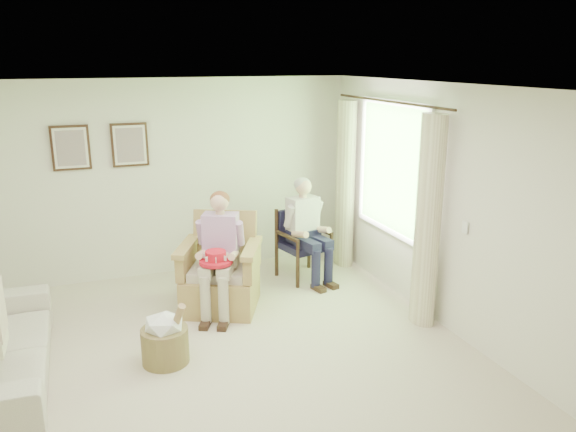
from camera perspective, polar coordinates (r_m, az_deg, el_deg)
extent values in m
plane|color=#C0B19A|center=(5.51, -6.62, -15.36)|extent=(5.50, 5.50, 0.00)
cube|color=silver|center=(7.58, -12.15, 3.71)|extent=(5.00, 0.04, 2.60)
cube|color=silver|center=(2.64, 8.53, -20.09)|extent=(5.00, 0.04, 2.60)
cube|color=silver|center=(6.03, 16.61, 0.33)|extent=(0.04, 5.50, 2.60)
cube|color=white|center=(4.73, -7.63, 12.76)|extent=(5.00, 5.50, 0.02)
cube|color=#2D6B23|center=(6.92, 10.60, 4.78)|extent=(0.02, 1.40, 1.50)
cube|color=white|center=(6.81, 10.86, 11.22)|extent=(0.04, 1.52, 0.06)
cube|color=white|center=(7.10, 10.21, -1.41)|extent=(0.04, 1.52, 0.06)
cylinder|color=#382114|center=(6.77, 10.20, 11.39)|extent=(0.03, 2.50, 0.03)
cylinder|color=beige|center=(6.14, 14.01, -0.66)|extent=(0.34, 0.34, 2.30)
cylinder|color=beige|center=(7.77, 5.83, 3.15)|extent=(0.34, 0.34, 2.30)
cube|color=#382114|center=(7.39, -21.21, 6.48)|extent=(0.45, 0.03, 0.55)
cube|color=silver|center=(7.37, -21.21, 6.45)|extent=(0.39, 0.01, 0.49)
cube|color=tan|center=(7.36, -21.21, 6.44)|extent=(0.33, 0.01, 0.43)
cube|color=#382114|center=(7.42, -15.78, 6.98)|extent=(0.45, 0.03, 0.55)
cube|color=silver|center=(7.39, -15.76, 6.96)|extent=(0.39, 0.01, 0.49)
cube|color=tan|center=(7.39, -15.76, 6.95)|extent=(0.33, 0.01, 0.43)
cube|color=tan|center=(6.67, -6.83, -7.53)|extent=(0.82, 0.79, 0.43)
cube|color=beige|center=(6.54, -6.84, -5.49)|extent=(0.63, 0.61, 0.10)
cube|color=tan|center=(6.78, -7.68, -2.10)|extent=(0.75, 0.23, 0.64)
cube|color=tan|center=(6.45, -10.19, -4.86)|extent=(0.10, 0.73, 0.31)
cube|color=tan|center=(6.62, -3.76, -4.10)|extent=(0.10, 0.73, 0.31)
cylinder|color=black|center=(7.21, 0.37, -5.74)|extent=(0.05, 0.05, 0.39)
cylinder|color=black|center=(7.40, 4.25, -5.18)|extent=(0.05, 0.05, 0.39)
cylinder|color=black|center=(7.64, -0.98, -4.46)|extent=(0.05, 0.05, 0.39)
cylinder|color=black|center=(7.83, 2.71, -3.97)|extent=(0.05, 0.05, 0.39)
cube|color=#1A1835|center=(7.43, 1.60, -3.08)|extent=(0.52, 0.50, 0.09)
cube|color=#1A1835|center=(7.57, 0.92, -0.81)|extent=(0.48, 0.06, 0.45)
cube|color=#BEB299|center=(6.48, -6.88, -4.17)|extent=(0.40, 0.26, 0.16)
cube|color=#C08DC8|center=(6.41, -7.01, -1.76)|extent=(0.39, 0.24, 0.46)
sphere|color=#DDAD8E|center=(6.30, -7.10, 1.43)|extent=(0.21, 0.21, 0.21)
ellipsoid|color=brown|center=(6.32, -7.16, 1.70)|extent=(0.22, 0.22, 0.18)
cube|color=#BEB299|center=(6.28, -7.26, -5.34)|extent=(0.14, 0.44, 0.13)
cube|color=#BEB299|center=(6.32, -5.49, -5.13)|extent=(0.14, 0.44, 0.13)
cylinder|color=#BEB299|center=(6.21, -6.72, -8.47)|extent=(0.12, 0.12, 0.54)
cylinder|color=#BEB299|center=(6.25, -4.93, -8.23)|extent=(0.12, 0.12, 0.54)
cube|color=#1B1938|center=(7.39, 1.61, -1.94)|extent=(0.40, 0.26, 0.16)
cube|color=silver|center=(7.32, 1.56, 0.19)|extent=(0.39, 0.24, 0.46)
sphere|color=#DDAD8E|center=(7.23, 1.62, 3.00)|extent=(0.21, 0.21, 0.21)
ellipsoid|color=#B7B2AD|center=(7.24, 1.54, 3.23)|extent=(0.22, 0.22, 0.18)
cube|color=#1B1938|center=(7.17, 1.53, -2.91)|extent=(0.14, 0.44, 0.13)
cube|color=#1B1938|center=(7.25, 3.00, -2.73)|extent=(0.14, 0.44, 0.13)
cylinder|color=#1B1938|center=(7.09, 2.14, -5.43)|extent=(0.12, 0.12, 0.49)
cylinder|color=#1B1938|center=(7.17, 3.62, -5.21)|extent=(0.12, 0.12, 0.49)
cylinder|color=red|center=(6.21, -7.33, -4.60)|extent=(0.37, 0.37, 0.04)
cylinder|color=red|center=(6.19, -7.35, -4.08)|extent=(0.23, 0.23, 0.12)
cube|color=white|center=(6.21, -6.28, -3.96)|extent=(0.05, 0.01, 0.05)
cube|color=white|center=(6.29, -6.90, -3.74)|extent=(0.03, 0.04, 0.05)
cube|color=white|center=(6.29, -7.84, -3.77)|extent=(0.02, 0.05, 0.05)
cube|color=white|center=(6.21, -8.43, -4.04)|extent=(0.04, 0.03, 0.05)
cube|color=white|center=(6.12, -8.22, -4.35)|extent=(0.04, 0.03, 0.05)
cube|color=white|center=(6.08, -7.34, -4.46)|extent=(0.02, 0.05, 0.05)
cube|color=white|center=(6.12, -6.47, -4.28)|extent=(0.03, 0.04, 0.05)
cylinder|color=tan|center=(5.65, -12.37, -12.72)|extent=(0.46, 0.46, 0.35)
ellipsoid|color=white|center=(5.55, -12.51, -10.66)|extent=(0.40, 0.40, 0.24)
cylinder|color=#A57F56|center=(5.52, -11.38, -10.76)|extent=(0.18, 0.32, 0.52)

